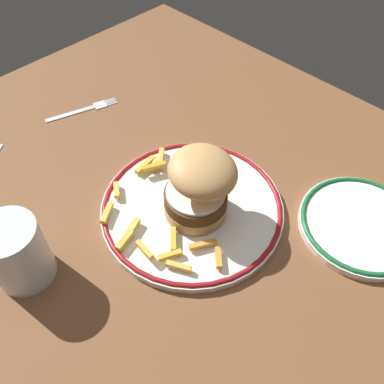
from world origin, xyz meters
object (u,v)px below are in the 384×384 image
burger (200,187)px  fork (84,109)px  side_plate (361,224)px  water_glass (19,256)px  dinner_plate (192,207)px

burger → fork: size_ratio=0.90×
fork → burger: bearing=-4.2°
burger → side_plate: size_ratio=0.68×
side_plate → fork: size_ratio=1.33×
burger → water_glass: size_ratio=1.26×
burger → side_plate: 25.37cm
burger → fork: burger is taller
dinner_plate → water_glass: water_glass is taller
water_glass → side_plate: water_glass is taller
burger → water_glass: burger is taller
dinner_plate → fork: dinner_plate is taller
dinner_plate → fork: (-32.92, 2.69, -0.66)cm
fork → side_plate: bearing=13.8°
dinner_plate → burger: size_ratio=2.25×
side_plate → dinner_plate: bearing=-142.3°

